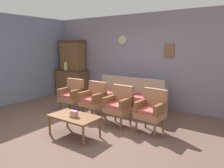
{
  "coord_description": "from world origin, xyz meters",
  "views": [
    {
      "loc": [
        2.98,
        -3.09,
        1.8
      ],
      "look_at": [
        0.02,
        1.13,
        0.85
      ],
      "focal_mm": 34.18,
      "sensor_mm": 36.0,
      "label": 1
    }
  ],
  "objects_px": {
    "armchair_row_middle": "(94,98)",
    "coffee_table": "(74,118)",
    "armchair_near_couch_end": "(119,104)",
    "vase_on_cabinet": "(66,66)",
    "floral_couch": "(127,99)",
    "book_stack_on_table": "(74,114)",
    "armchair_near_cabinet": "(152,109)",
    "armchair_by_doorway": "(72,94)",
    "side_cabinet": "(72,82)"
  },
  "relations": [
    {
      "from": "armchair_near_couch_end",
      "to": "armchair_by_doorway",
      "type": "bearing_deg",
      "value": 177.93
    },
    {
      "from": "armchair_by_doorway",
      "to": "armchair_row_middle",
      "type": "xyz_separation_m",
      "value": [
        0.76,
        0.0,
        0.0
      ]
    },
    {
      "from": "coffee_table",
      "to": "book_stack_on_table",
      "type": "relative_size",
      "value": 5.55
    },
    {
      "from": "side_cabinet",
      "to": "armchair_row_middle",
      "type": "bearing_deg",
      "value": -32.48
    },
    {
      "from": "floral_couch",
      "to": "book_stack_on_table",
      "type": "bearing_deg",
      "value": -88.54
    },
    {
      "from": "coffee_table",
      "to": "armchair_row_middle",
      "type": "bearing_deg",
      "value": 109.62
    },
    {
      "from": "armchair_near_couch_end",
      "to": "armchair_near_cabinet",
      "type": "height_order",
      "value": "same"
    },
    {
      "from": "floral_couch",
      "to": "armchair_by_doorway",
      "type": "relative_size",
      "value": 2.22
    },
    {
      "from": "vase_on_cabinet",
      "to": "floral_couch",
      "type": "relative_size",
      "value": 0.14
    },
    {
      "from": "armchair_by_doorway",
      "to": "armchair_row_middle",
      "type": "bearing_deg",
      "value": 0.06
    },
    {
      "from": "vase_on_cabinet",
      "to": "armchair_row_middle",
      "type": "bearing_deg",
      "value": -28.35
    },
    {
      "from": "vase_on_cabinet",
      "to": "armchair_near_cabinet",
      "type": "bearing_deg",
      "value": -17.91
    },
    {
      "from": "armchair_row_middle",
      "to": "coffee_table",
      "type": "distance_m",
      "value": 1.14
    },
    {
      "from": "vase_on_cabinet",
      "to": "book_stack_on_table",
      "type": "height_order",
      "value": "vase_on_cabinet"
    },
    {
      "from": "armchair_near_couch_end",
      "to": "coffee_table",
      "type": "relative_size",
      "value": 0.9
    },
    {
      "from": "side_cabinet",
      "to": "armchair_near_couch_end",
      "type": "relative_size",
      "value": 1.28
    },
    {
      "from": "armchair_by_doorway",
      "to": "coffee_table",
      "type": "bearing_deg",
      "value": -43.0
    },
    {
      "from": "armchair_row_middle",
      "to": "armchair_near_cabinet",
      "type": "height_order",
      "value": "same"
    },
    {
      "from": "vase_on_cabinet",
      "to": "armchair_near_cabinet",
      "type": "distance_m",
      "value": 4.09
    },
    {
      "from": "armchair_row_middle",
      "to": "armchair_near_couch_end",
      "type": "xyz_separation_m",
      "value": [
        0.79,
        -0.06,
        0.0
      ]
    },
    {
      "from": "armchair_near_cabinet",
      "to": "coffee_table",
      "type": "distance_m",
      "value": 1.58
    },
    {
      "from": "armchair_row_middle",
      "to": "side_cabinet",
      "type": "bearing_deg",
      "value": 147.52
    },
    {
      "from": "vase_on_cabinet",
      "to": "floral_couch",
      "type": "bearing_deg",
      "value": -6.39
    },
    {
      "from": "side_cabinet",
      "to": "armchair_near_cabinet",
      "type": "xyz_separation_m",
      "value": [
        3.77,
        -1.42,
        0.03
      ]
    },
    {
      "from": "book_stack_on_table",
      "to": "armchair_by_doorway",
      "type": "bearing_deg",
      "value": 137.06
    },
    {
      "from": "side_cabinet",
      "to": "book_stack_on_table",
      "type": "bearing_deg",
      "value": -43.57
    },
    {
      "from": "armchair_row_middle",
      "to": "armchair_near_cabinet",
      "type": "relative_size",
      "value": 1.0
    },
    {
      "from": "book_stack_on_table",
      "to": "vase_on_cabinet",
      "type": "bearing_deg",
      "value": 139.29
    },
    {
      "from": "floral_couch",
      "to": "armchair_near_cabinet",
      "type": "height_order",
      "value": "same"
    },
    {
      "from": "side_cabinet",
      "to": "floral_couch",
      "type": "bearing_deg",
      "value": -10.27
    },
    {
      "from": "armchair_by_doorway",
      "to": "vase_on_cabinet",
      "type": "bearing_deg",
      "value": 141.13
    },
    {
      "from": "armchair_near_cabinet",
      "to": "floral_couch",
      "type": "bearing_deg",
      "value": 140.87
    },
    {
      "from": "floral_couch",
      "to": "coffee_table",
      "type": "relative_size",
      "value": 1.99
    },
    {
      "from": "side_cabinet",
      "to": "armchair_row_middle",
      "type": "relative_size",
      "value": 1.28
    },
    {
      "from": "floral_couch",
      "to": "vase_on_cabinet",
      "type": "bearing_deg",
      "value": 173.61
    },
    {
      "from": "armchair_near_cabinet",
      "to": "book_stack_on_table",
      "type": "height_order",
      "value": "armchair_near_cabinet"
    },
    {
      "from": "armchair_by_doorway",
      "to": "armchair_row_middle",
      "type": "distance_m",
      "value": 0.76
    },
    {
      "from": "side_cabinet",
      "to": "coffee_table",
      "type": "distance_m",
      "value": 3.6
    },
    {
      "from": "armchair_near_couch_end",
      "to": "coffee_table",
      "type": "distance_m",
      "value": 1.1
    },
    {
      "from": "armchair_row_middle",
      "to": "book_stack_on_table",
      "type": "height_order",
      "value": "armchair_row_middle"
    },
    {
      "from": "floral_couch",
      "to": "armchair_by_doorway",
      "type": "bearing_deg",
      "value": -140.61
    },
    {
      "from": "armchair_near_cabinet",
      "to": "book_stack_on_table",
      "type": "distance_m",
      "value": 1.57
    },
    {
      "from": "floral_couch",
      "to": "armchair_near_cabinet",
      "type": "bearing_deg",
      "value": -39.13
    },
    {
      "from": "armchair_by_doorway",
      "to": "side_cabinet",
      "type": "bearing_deg",
      "value": 135.93
    },
    {
      "from": "coffee_table",
      "to": "floral_couch",
      "type": "bearing_deg",
      "value": 89.76
    },
    {
      "from": "armchair_near_cabinet",
      "to": "vase_on_cabinet",
      "type": "bearing_deg",
      "value": 162.09
    },
    {
      "from": "armchair_by_doorway",
      "to": "armchair_near_cabinet",
      "type": "distance_m",
      "value": 2.31
    },
    {
      "from": "side_cabinet",
      "to": "vase_on_cabinet",
      "type": "bearing_deg",
      "value": -115.33
    },
    {
      "from": "armchair_near_cabinet",
      "to": "armchair_near_couch_end",
      "type": "bearing_deg",
      "value": -175.81
    },
    {
      "from": "floral_couch",
      "to": "coffee_table",
      "type": "xyz_separation_m",
      "value": [
        -0.01,
        -2.01,
        0.05
      ]
    }
  ]
}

